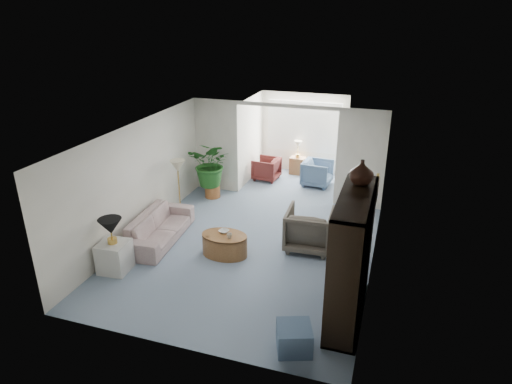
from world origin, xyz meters
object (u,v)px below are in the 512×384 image
(framed_picture, at_px, (377,192))
(end_table, at_px, (115,257))
(cabinet_urn, at_px, (362,172))
(sunroom_chair_maroon, at_px, (266,169))
(plant_pot, at_px, (213,191))
(entertainment_cabinet, at_px, (351,258))
(floor_lamp, at_px, (178,166))
(ottoman, at_px, (294,338))
(coffee_table, at_px, (225,245))
(coffee_bowl, at_px, (224,231))
(side_table_dark, at_px, (345,232))
(wingback_chair, at_px, (309,229))
(coffee_cup, at_px, (229,236))
(sunroom_table, at_px, (297,166))
(table_lamp, at_px, (110,226))
(sunroom_chair_blue, at_px, (317,173))
(sofa, at_px, (159,227))

(framed_picture, distance_m, end_table, 5.02)
(cabinet_urn, xyz_separation_m, sunroom_chair_maroon, (-3.07, 5.08, -1.99))
(plant_pot, bearing_deg, entertainment_cabinet, -43.66)
(floor_lamp, xyz_separation_m, plant_pot, (0.31, 1.25, -1.09))
(end_table, xyz_separation_m, plant_pot, (0.34, 3.91, -0.14))
(ottoman, height_order, sunroom_chair_maroon, sunroom_chair_maroon)
(end_table, distance_m, coffee_table, 2.14)
(floor_lamp, relative_size, cabinet_urn, 0.91)
(entertainment_cabinet, bearing_deg, coffee_bowl, 154.71)
(coffee_bowl, height_order, side_table_dark, side_table_dark)
(end_table, bearing_deg, wingback_chair, 31.05)
(ottoman, bearing_deg, coffee_cup, 130.70)
(wingback_chair, height_order, cabinet_urn, cabinet_urn)
(framed_picture, distance_m, coffee_table, 3.21)
(sunroom_table, bearing_deg, coffee_bowl, -93.93)
(end_table, bearing_deg, sunroom_chair_maroon, 76.77)
(end_table, height_order, cabinet_urn, cabinet_urn)
(coffee_bowl, bearing_deg, sunroom_chair_maroon, 95.33)
(floor_lamp, xyz_separation_m, coffee_table, (1.74, -1.45, -1.02))
(coffee_table, relative_size, cabinet_urn, 2.39)
(table_lamp, xyz_separation_m, cabinet_urn, (4.40, 0.54, 1.38))
(framed_picture, relative_size, cabinet_urn, 1.26)
(framed_picture, relative_size, sunroom_chair_blue, 0.63)
(plant_pot, distance_m, sunroom_chair_blue, 3.02)
(coffee_bowl, distance_m, sunroom_chair_maroon, 4.34)
(entertainment_cabinet, height_order, ottoman, entertainment_cabinet)
(sofa, distance_m, end_table, 1.36)
(wingback_chair, distance_m, ottoman, 3.09)
(plant_pot, xyz_separation_m, sunroom_chair_blue, (2.48, 1.71, 0.20))
(end_table, bearing_deg, cabinet_urn, 7.03)
(sofa, xyz_separation_m, ottoman, (3.57, -2.39, -0.10))
(sofa, distance_m, side_table_dark, 3.96)
(ottoman, relative_size, sunroom_chair_blue, 0.63)
(coffee_bowl, xyz_separation_m, ottoman, (2.05, -2.34, -0.27))
(side_table_dark, bearing_deg, floor_lamp, 175.05)
(framed_picture, height_order, plant_pot, framed_picture)
(side_table_dark, distance_m, plant_pot, 4.03)
(sunroom_table, bearing_deg, wingback_chair, -73.72)
(sunroom_chair_blue, bearing_deg, plant_pot, 129.42)
(sofa, relative_size, plant_pot, 5.20)
(framed_picture, relative_size, coffee_bowl, 2.52)
(coffee_cup, bearing_deg, framed_picture, 5.39)
(coffee_cup, bearing_deg, plant_pot, 119.39)
(end_table, xyz_separation_m, sunroom_table, (2.07, 6.37, -0.04))
(side_table_dark, bearing_deg, coffee_table, -153.99)
(coffee_bowl, height_order, coffee_cup, coffee_cup)
(end_table, distance_m, entertainment_cabinet, 4.46)
(end_table, bearing_deg, sunroom_table, 71.99)
(entertainment_cabinet, bearing_deg, plant_pot, 136.34)
(sunroom_chair_blue, height_order, sunroom_chair_maroon, sunroom_chair_blue)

